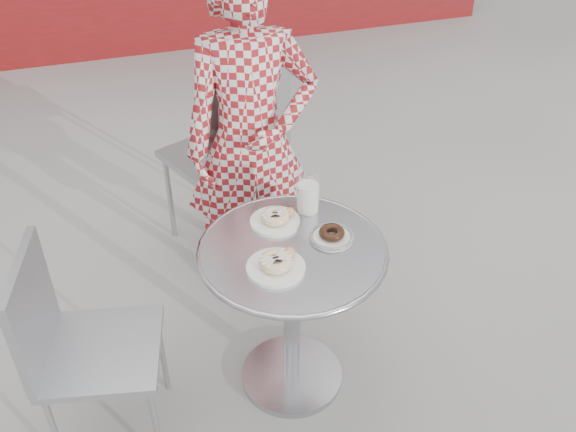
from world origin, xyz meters
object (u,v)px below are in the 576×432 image
object	(u,v)px
seated_person	(251,142)
plate_near	(276,264)
plate_far	(276,218)
plate_checker	(332,235)
chair_left	(107,383)
milk_cup	(308,196)
bistro_table	(292,284)
chair_far	(226,192)

from	to	relation	value
seated_person	plate_near	xyz separation A→B (m)	(-0.10, -0.69, -0.07)
plate_far	plate_checker	distance (m)	0.22
plate_near	plate_far	bearing A→B (deg)	73.73
plate_near	chair_left	bearing A→B (deg)	174.66
plate_near	milk_cup	size ratio (longest dim) A/B	1.45
plate_checker	milk_cup	xyz separation A→B (m)	(-0.02, 0.19, 0.05)
bistro_table	plate_near	size ratio (longest dim) A/B	3.43
plate_near	milk_cup	xyz separation A→B (m)	(0.21, 0.28, 0.04)
plate_checker	plate_near	bearing A→B (deg)	-157.46
plate_near	milk_cup	distance (m)	0.35
milk_cup	chair_far	bearing A→B (deg)	101.74
plate_far	milk_cup	world-z (taller)	milk_cup
seated_person	plate_near	size ratio (longest dim) A/B	7.73
plate_checker	milk_cup	bearing A→B (deg)	97.49
chair_far	plate_far	bearing A→B (deg)	69.02
chair_left	seated_person	size ratio (longest dim) A/B	0.54
bistro_table	chair_left	xyz separation A→B (m)	(-0.70, -0.02, -0.26)
chair_far	plate_far	xyz separation A→B (m)	(0.02, -0.80, 0.40)
chair_far	chair_left	distance (m)	1.19
bistro_table	chair_left	size ratio (longest dim) A/B	0.83
bistro_table	plate_near	world-z (taller)	plate_near
chair_left	plate_far	world-z (taller)	chair_left
bistro_table	seated_person	bearing A→B (deg)	88.28
bistro_table	plate_far	size ratio (longest dim) A/B	3.72
bistro_table	plate_far	xyz separation A→B (m)	(-0.01, 0.16, 0.18)
chair_left	plate_near	bearing A→B (deg)	-83.35
plate_near	seated_person	bearing A→B (deg)	81.70
bistro_table	plate_checker	distance (m)	0.23
chair_far	seated_person	xyz separation A→B (m)	(0.05, -0.35, 0.46)
chair_left	plate_near	size ratio (longest dim) A/B	4.16
plate_checker	milk_cup	size ratio (longest dim) A/B	1.16
plate_near	plate_checker	bearing A→B (deg)	22.54
plate_far	bistro_table	bearing A→B (deg)	-86.03
bistro_table	plate_far	bearing A→B (deg)	93.97
seated_person	plate_far	xyz separation A→B (m)	(-0.03, -0.45, -0.07)
chair_left	plate_checker	world-z (taller)	chair_left
chair_left	milk_cup	bearing A→B (deg)	-62.78
chair_far	plate_near	bearing A→B (deg)	64.76
plate_near	milk_cup	world-z (taller)	milk_cup
plate_near	bistro_table	bearing A→B (deg)	45.05
chair_far	chair_left	xyz separation A→B (m)	(-0.67, -0.98, -0.05)
bistro_table	milk_cup	size ratio (longest dim) A/B	4.97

